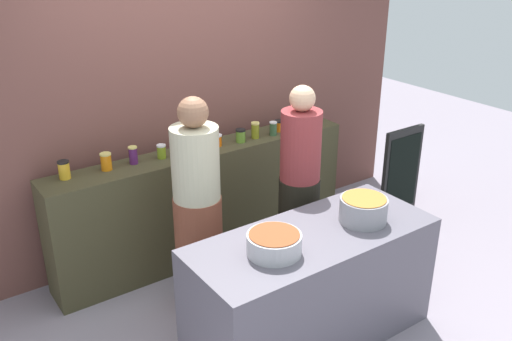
{
  "coord_description": "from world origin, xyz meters",
  "views": [
    {
      "loc": [
        -2.13,
        -2.68,
        2.66
      ],
      "look_at": [
        0.0,
        0.35,
        1.05
      ],
      "focal_mm": 39.28,
      "sensor_mm": 36.0,
      "label": 1
    }
  ],
  "objects_px": {
    "cooking_pot_center": "(363,210)",
    "chalkboard_sign": "(401,177)",
    "preserve_jar_7": "(255,130)",
    "cooking_pot_left": "(274,244)",
    "preserve_jar_6": "(241,136)",
    "cook_in_cap": "(299,196)",
    "preserve_jar_3": "(161,151)",
    "preserve_jar_1": "(106,162)",
    "preserve_jar_2": "(133,155)",
    "preserve_jar_4": "(181,150)",
    "preserve_jar_8": "(273,129)",
    "preserve_jar_0": "(64,170)",
    "preserve_jar_10": "(303,120)",
    "preserve_jar_5": "(217,140)",
    "cook_with_tongs": "(198,215)",
    "preserve_jar_9": "(279,126)"
  },
  "relations": [
    {
      "from": "preserve_jar_5",
      "to": "cook_with_tongs",
      "type": "height_order",
      "value": "cook_with_tongs"
    },
    {
      "from": "preserve_jar_3",
      "to": "preserve_jar_8",
      "type": "relative_size",
      "value": 0.91
    },
    {
      "from": "preserve_jar_2",
      "to": "preserve_jar_7",
      "type": "relative_size",
      "value": 0.98
    },
    {
      "from": "preserve_jar_6",
      "to": "cook_in_cap",
      "type": "bearing_deg",
      "value": -85.47
    },
    {
      "from": "preserve_jar_6",
      "to": "preserve_jar_10",
      "type": "xyz_separation_m",
      "value": [
        0.68,
        -0.0,
        0.01
      ]
    },
    {
      "from": "preserve_jar_8",
      "to": "preserve_jar_9",
      "type": "height_order",
      "value": "preserve_jar_8"
    },
    {
      "from": "preserve_jar_3",
      "to": "preserve_jar_4",
      "type": "relative_size",
      "value": 1.17
    },
    {
      "from": "preserve_jar_1",
      "to": "cook_with_tongs",
      "type": "relative_size",
      "value": 0.08
    },
    {
      "from": "preserve_jar_10",
      "to": "chalkboard_sign",
      "type": "height_order",
      "value": "preserve_jar_10"
    },
    {
      "from": "cooking_pot_left",
      "to": "cook_with_tongs",
      "type": "bearing_deg",
      "value": 93.27
    },
    {
      "from": "cooking_pot_left",
      "to": "preserve_jar_4",
      "type": "bearing_deg",
      "value": 84.94
    },
    {
      "from": "preserve_jar_1",
      "to": "chalkboard_sign",
      "type": "distance_m",
      "value": 2.73
    },
    {
      "from": "preserve_jar_10",
      "to": "preserve_jar_3",
      "type": "bearing_deg",
      "value": 177.64
    },
    {
      "from": "preserve_jar_2",
      "to": "chalkboard_sign",
      "type": "xyz_separation_m",
      "value": [
        2.38,
        -0.65,
        -0.56
      ]
    },
    {
      "from": "preserve_jar_4",
      "to": "cook_in_cap",
      "type": "bearing_deg",
      "value": -50.13
    },
    {
      "from": "preserve_jar_1",
      "to": "preserve_jar_9",
      "type": "relative_size",
      "value": 1.31
    },
    {
      "from": "preserve_jar_5",
      "to": "cooking_pot_center",
      "type": "xyz_separation_m",
      "value": [
        0.26,
        -1.46,
        -0.11
      ]
    },
    {
      "from": "preserve_jar_7",
      "to": "cooking_pot_left",
      "type": "bearing_deg",
      "value": -121.04
    },
    {
      "from": "cooking_pot_center",
      "to": "chalkboard_sign",
      "type": "distance_m",
      "value": 1.68
    },
    {
      "from": "preserve_jar_0",
      "to": "preserve_jar_3",
      "type": "height_order",
      "value": "preserve_jar_0"
    },
    {
      "from": "preserve_jar_1",
      "to": "chalkboard_sign",
      "type": "xyz_separation_m",
      "value": [
        2.6,
        -0.66,
        -0.55
      ]
    },
    {
      "from": "preserve_jar_2",
      "to": "preserve_jar_4",
      "type": "height_order",
      "value": "preserve_jar_2"
    },
    {
      "from": "cooking_pot_left",
      "to": "preserve_jar_10",
      "type": "bearing_deg",
      "value": 45.53
    },
    {
      "from": "preserve_jar_6",
      "to": "chalkboard_sign",
      "type": "relative_size",
      "value": 0.12
    },
    {
      "from": "preserve_jar_8",
      "to": "preserve_jar_4",
      "type": "bearing_deg",
      "value": 177.34
    },
    {
      "from": "preserve_jar_6",
      "to": "preserve_jar_8",
      "type": "distance_m",
      "value": 0.33
    },
    {
      "from": "preserve_jar_0",
      "to": "cook_with_tongs",
      "type": "xyz_separation_m",
      "value": [
        0.73,
        -0.65,
        -0.31
      ]
    },
    {
      "from": "chalkboard_sign",
      "to": "cook_with_tongs",
      "type": "bearing_deg",
      "value": 179.11
    },
    {
      "from": "preserve_jar_5",
      "to": "cook_in_cap",
      "type": "relative_size",
      "value": 0.06
    },
    {
      "from": "preserve_jar_3",
      "to": "preserve_jar_1",
      "type": "bearing_deg",
      "value": 176.32
    },
    {
      "from": "preserve_jar_10",
      "to": "chalkboard_sign",
      "type": "xyz_separation_m",
      "value": [
        0.75,
        -0.57,
        -0.56
      ]
    },
    {
      "from": "preserve_jar_0",
      "to": "preserve_jar_9",
      "type": "bearing_deg",
      "value": -2.25
    },
    {
      "from": "preserve_jar_7",
      "to": "preserve_jar_5",
      "type": "bearing_deg",
      "value": 175.3
    },
    {
      "from": "preserve_jar_6",
      "to": "preserve_jar_10",
      "type": "distance_m",
      "value": 0.68
    },
    {
      "from": "preserve_jar_0",
      "to": "cook_in_cap",
      "type": "distance_m",
      "value": 1.77
    },
    {
      "from": "preserve_jar_9",
      "to": "cooking_pot_center",
      "type": "height_order",
      "value": "preserve_jar_9"
    },
    {
      "from": "cooking_pot_left",
      "to": "cook_in_cap",
      "type": "distance_m",
      "value": 1.02
    },
    {
      "from": "preserve_jar_8",
      "to": "preserve_jar_0",
      "type": "bearing_deg",
      "value": 175.84
    },
    {
      "from": "preserve_jar_0",
      "to": "preserve_jar_9",
      "type": "height_order",
      "value": "preserve_jar_0"
    },
    {
      "from": "preserve_jar_1",
      "to": "cooking_pot_left",
      "type": "height_order",
      "value": "preserve_jar_1"
    },
    {
      "from": "preserve_jar_6",
      "to": "preserve_jar_7",
      "type": "relative_size",
      "value": 0.8
    },
    {
      "from": "cooking_pot_left",
      "to": "preserve_jar_1",
      "type": "bearing_deg",
      "value": 107.51
    },
    {
      "from": "preserve_jar_3",
      "to": "preserve_jar_8",
      "type": "bearing_deg",
      "value": -4.47
    },
    {
      "from": "cooking_pot_left",
      "to": "cook_with_tongs",
      "type": "distance_m",
      "value": 0.88
    },
    {
      "from": "preserve_jar_2",
      "to": "chalkboard_sign",
      "type": "bearing_deg",
      "value": -15.36
    },
    {
      "from": "preserve_jar_6",
      "to": "chalkboard_sign",
      "type": "xyz_separation_m",
      "value": [
        1.44,
        -0.57,
        -0.54
      ]
    },
    {
      "from": "preserve_jar_5",
      "to": "preserve_jar_7",
      "type": "height_order",
      "value": "preserve_jar_7"
    },
    {
      "from": "preserve_jar_6",
      "to": "preserve_jar_8",
      "type": "xyz_separation_m",
      "value": [
        0.33,
        -0.03,
        0.0
      ]
    },
    {
      "from": "preserve_jar_3",
      "to": "preserve_jar_6",
      "type": "distance_m",
      "value": 0.72
    },
    {
      "from": "preserve_jar_2",
      "to": "preserve_jar_5",
      "type": "distance_m",
      "value": 0.73
    }
  ]
}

